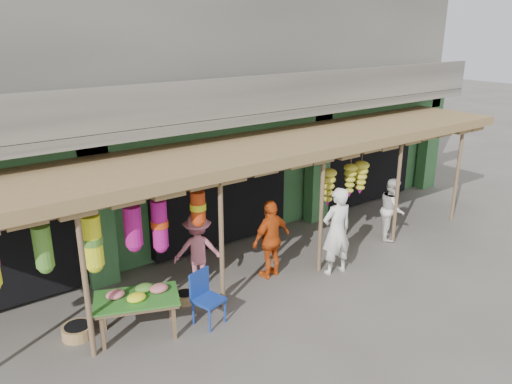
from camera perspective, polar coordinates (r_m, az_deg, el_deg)
ground at (r=10.70m, az=2.47°, el=-9.97°), size 80.00×80.00×0.00m
building at (r=13.63m, az=-10.52°, el=10.95°), size 16.40×6.80×7.00m
awning at (r=10.27m, az=-0.80°, el=4.33°), size 14.00×2.70×2.79m
flower_table at (r=8.92m, az=-13.40°, el=-11.78°), size 1.61×1.29×0.85m
blue_chair at (r=9.12m, az=-5.86°, el=-11.57°), size 0.58×0.59×0.99m
basket_mid at (r=9.43m, az=-19.70°, el=-14.75°), size 0.66×0.66×0.21m
basket_right at (r=9.97m, az=-8.11°, el=-11.85°), size 0.42×0.42×0.19m
person_front at (r=10.71m, az=9.19°, el=-4.44°), size 0.77×0.56×1.93m
person_right at (r=12.81m, az=15.29°, el=-1.87°), size 0.95×0.95×1.55m
person_vendor at (r=10.48m, az=1.76°, el=-5.39°), size 1.04×0.52×1.71m
person_shopper at (r=10.27m, az=-6.66°, el=-6.58°), size 1.14×0.97×1.54m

